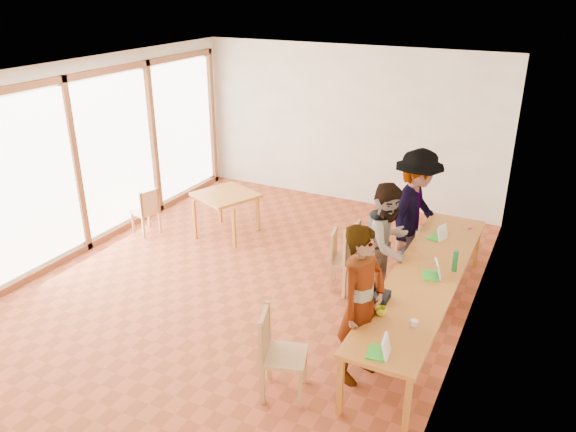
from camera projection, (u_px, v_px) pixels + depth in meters
name	position (u px, v px, depth m)	size (l,w,h in m)	color
ground	(242.00, 290.00, 8.01)	(8.00, 8.00, 0.00)	#AC4A29
wall_back	(348.00, 126.00, 10.71)	(6.00, 0.10, 3.00)	white
wall_right	(472.00, 234.00, 6.18)	(0.10, 8.00, 3.00)	white
window_wall	(74.00, 161.00, 8.65)	(0.10, 8.00, 3.00)	white
ceiling	(234.00, 75.00, 6.83)	(6.00, 8.00, 0.04)	white
communal_table	(426.00, 277.00, 6.92)	(0.80, 4.00, 0.75)	orange
side_table	(226.00, 198.00, 9.49)	(0.90, 0.90, 0.75)	orange
chair_near	(274.00, 345.00, 5.81)	(0.58, 0.58, 0.52)	tan
chair_mid	(340.00, 252.00, 7.90)	(0.49, 0.49, 0.47)	tan
chair_far	(358.00, 254.00, 7.68)	(0.51, 0.51, 0.54)	tan
chair_empty	(409.00, 222.00, 8.93)	(0.49, 0.49, 0.45)	tan
chair_spare	(147.00, 207.00, 9.56)	(0.48, 0.48, 0.44)	tan
person_near	(362.00, 305.00, 5.95)	(0.66, 0.44, 1.82)	gray
person_mid	(387.00, 245.00, 7.39)	(0.84, 0.65, 1.72)	gray
person_far	(415.00, 213.00, 8.15)	(1.23, 0.71, 1.91)	gray
laptop_near	(381.00, 350.00, 5.40)	(0.24, 0.27, 0.20)	green
laptop_mid	(434.00, 273.00, 6.81)	(0.29, 0.30, 0.21)	green
laptop_far	(439.00, 235.00, 7.79)	(0.27, 0.29, 0.21)	green
yellow_mug	(381.00, 311.00, 6.04)	(0.12, 0.12, 0.09)	gold
green_bottle	(455.00, 261.00, 6.91)	(0.07, 0.07, 0.28)	#19672B
clear_glass	(441.00, 229.00, 8.01)	(0.07, 0.07, 0.09)	silver
condiment_cup	(414.00, 323.00, 5.86)	(0.08, 0.08, 0.06)	white
pink_phone	(470.00, 227.00, 8.17)	(0.05, 0.10, 0.01)	#E1335E
black_pouch	(381.00, 297.00, 6.30)	(0.16, 0.26, 0.09)	black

